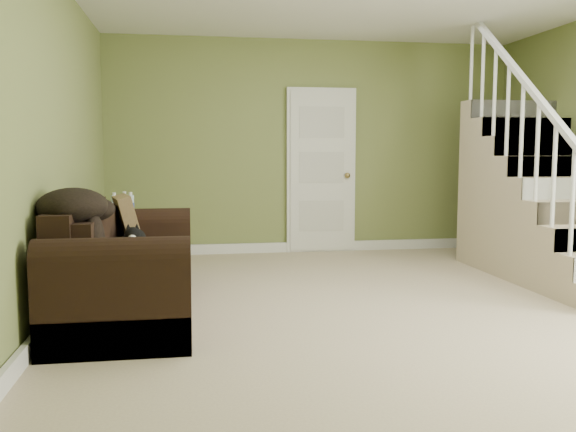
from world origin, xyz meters
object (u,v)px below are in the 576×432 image
object	(u,v)px
cat	(134,239)
banana	(140,264)
sofa	(123,273)
side_table	(125,245)

from	to	relation	value
cat	banana	xyz separation A→B (m)	(0.10, -0.78, -0.06)
sofa	side_table	bearing A→B (deg)	95.43
side_table	cat	distance (m)	1.31
side_table	cat	world-z (taller)	side_table
sofa	side_table	world-z (taller)	sofa
cat	banana	distance (m)	0.78
sofa	side_table	distance (m)	1.50
sofa	cat	xyz separation A→B (m)	(0.07, 0.22, 0.23)
sofa	banana	xyz separation A→B (m)	(0.17, -0.56, 0.16)
cat	banana	world-z (taller)	cat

